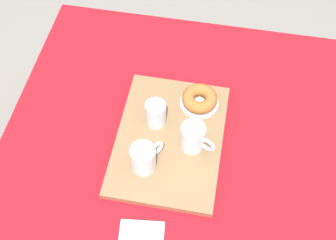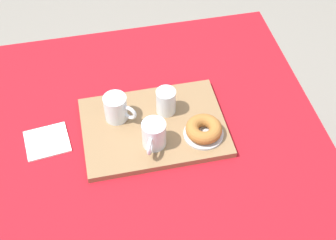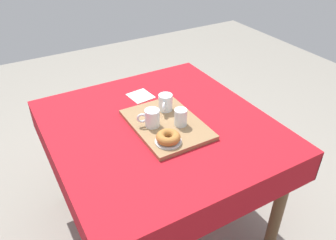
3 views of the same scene
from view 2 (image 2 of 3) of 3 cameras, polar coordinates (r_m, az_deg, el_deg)
The scene contains 8 objects.
dining_table at distance 1.58m, azimuth -2.64°, elevation -4.23°, with size 1.14×1.08×0.73m.
serving_tray at distance 1.51m, azimuth -1.72°, elevation -0.85°, with size 0.45×0.32×0.02m, color olive.
tea_mug_left at distance 1.50m, azimuth -6.21°, elevation 1.37°, with size 0.10×0.09×0.09m.
tea_mug_right at distance 1.42m, azimuth -1.70°, elevation -1.81°, with size 0.07×0.11×0.09m.
water_glass_near at distance 1.51m, azimuth -0.25°, elevation 2.13°, with size 0.06×0.06×0.09m.
donut_plate_left at distance 1.48m, azimuth 4.26°, elevation -1.67°, with size 0.12×0.12×0.01m, color silver.
sugar_donut_left at distance 1.46m, azimuth 4.32°, elevation -1.08°, with size 0.11×0.11×0.04m, color #A3662D.
paper_napkin at distance 1.53m, azimuth -14.28°, elevation -2.51°, with size 0.13×0.12×0.01m, color white.
Camera 2 is at (-0.13, -0.94, 1.90)m, focal length 50.89 mm.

